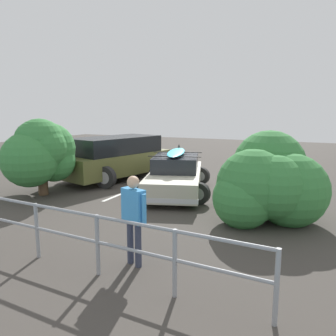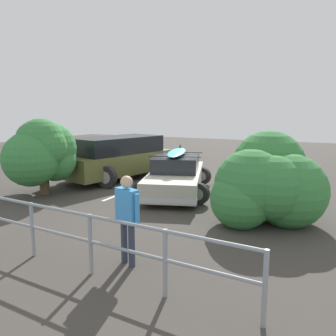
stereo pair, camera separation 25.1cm
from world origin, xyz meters
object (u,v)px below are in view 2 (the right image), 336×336
object	(u,v)px
person_bystander	(127,212)
bush_near_left	(266,181)
bush_near_right	(42,152)
suv_car	(118,157)
sedan_car	(176,175)

from	to	relation	value
person_bystander	bush_near_left	size ratio (longest dim) A/B	0.54
bush_near_right	suv_car	bearing A→B (deg)	-100.96
person_bystander	bush_near_right	distance (m)	6.12
bush_near_left	bush_near_right	size ratio (longest dim) A/B	1.18
sedan_car	bush_near_right	world-z (taller)	bush_near_right
suv_car	bush_near_left	distance (m)	6.98
person_bystander	bush_near_right	bearing A→B (deg)	-29.34
suv_car	person_bystander	xyz separation A→B (m)	(-4.67, 6.35, 0.08)
suv_car	bush_near_right	size ratio (longest dim) A/B	1.96
sedan_car	person_bystander	size ratio (longest dim) A/B	2.87
bush_near_left	suv_car	bearing A→B (deg)	-22.91
person_bystander	bush_near_left	distance (m)	4.04
suv_car	bush_near_left	world-z (taller)	bush_near_left
person_bystander	bush_near_left	world-z (taller)	bush_near_left
bush_near_left	bush_near_right	world-z (taller)	bush_near_right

